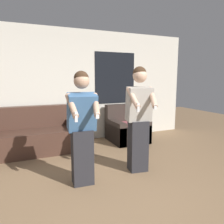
{
  "coord_description": "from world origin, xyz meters",
  "views": [
    {
      "loc": [
        -1.13,
        -2.28,
        1.56
      ],
      "look_at": [
        0.2,
        0.74,
        1.04
      ],
      "focal_mm": 35.0,
      "sensor_mm": 36.0,
      "label": 1
    }
  ],
  "objects_px": {
    "couch": "(35,136)",
    "armchair": "(127,129)",
    "person_right": "(139,118)",
    "person_left": "(82,128)"
  },
  "relations": [
    {
      "from": "couch",
      "to": "armchair",
      "type": "xyz_separation_m",
      "value": [
        2.16,
        -0.06,
        -0.03
      ]
    },
    {
      "from": "person_right",
      "to": "person_left",
      "type": "bearing_deg",
      "value": -174.7
    },
    {
      "from": "armchair",
      "to": "person_left",
      "type": "xyz_separation_m",
      "value": [
        -1.63,
        -1.75,
        0.55
      ]
    },
    {
      "from": "couch",
      "to": "armchair",
      "type": "height_order",
      "value": "couch"
    },
    {
      "from": "armchair",
      "to": "person_right",
      "type": "xyz_separation_m",
      "value": [
        -0.64,
        -1.66,
        0.6
      ]
    },
    {
      "from": "person_right",
      "to": "armchair",
      "type": "bearing_deg",
      "value": 68.82
    },
    {
      "from": "armchair",
      "to": "person_left",
      "type": "bearing_deg",
      "value": -132.9
    },
    {
      "from": "couch",
      "to": "person_left",
      "type": "bearing_deg",
      "value": -73.78
    },
    {
      "from": "couch",
      "to": "person_right",
      "type": "distance_m",
      "value": 2.36
    },
    {
      "from": "person_right",
      "to": "couch",
      "type": "bearing_deg",
      "value": 131.26
    }
  ]
}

